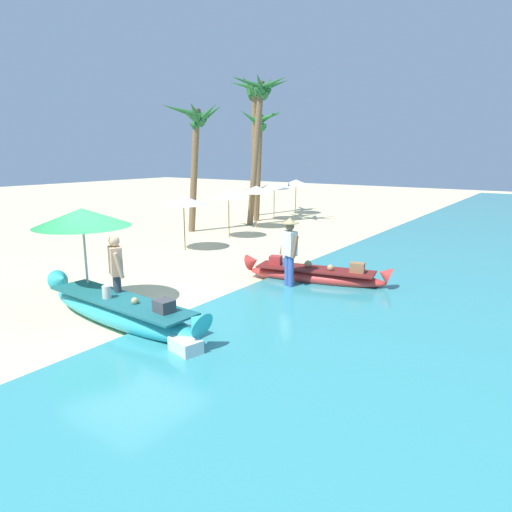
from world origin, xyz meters
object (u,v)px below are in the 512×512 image
(palm_tree_mid_cluster, at_px, (260,131))
(palm_tree_far_behind, at_px, (195,129))
(boat_cyan_foreground, at_px, (120,311))
(boat_red_midground, at_px, (315,275))
(patio_umbrella_large, at_px, (82,218))
(person_vendor_hatted, at_px, (289,249))
(palm_tree_leaning_seaward, at_px, (259,106))
(cooler_box, at_px, (186,348))
(person_tourist_customer, at_px, (116,272))
(palm_tree_tall_inland, at_px, (254,108))

(palm_tree_mid_cluster, distance_m, palm_tree_far_behind, 4.26)
(boat_cyan_foreground, xyz_separation_m, boat_red_midground, (1.76, 4.81, -0.06))
(patio_umbrella_large, bearing_deg, person_vendor_hatted, 51.30)
(patio_umbrella_large, xyz_separation_m, palm_tree_leaning_seaward, (-3.46, 11.69, 3.37))
(palm_tree_leaning_seaward, xyz_separation_m, cooler_box, (6.96, -12.32, -5.20))
(person_tourist_customer, bearing_deg, cooler_box, -14.03)
(palm_tree_mid_cluster, bearing_deg, boat_red_midground, -48.34)
(boat_red_midground, relative_size, cooler_box, 7.15)
(boat_red_midground, xyz_separation_m, palm_tree_mid_cluster, (-7.55, 8.48, 4.10))
(boat_cyan_foreground, distance_m, palm_tree_leaning_seaward, 13.94)
(patio_umbrella_large, distance_m, cooler_box, 4.01)
(patio_umbrella_large, height_order, palm_tree_leaning_seaward, palm_tree_leaning_seaward)
(boat_red_midground, xyz_separation_m, patio_umbrella_large, (-3.24, -4.48, 1.74))
(boat_red_midground, bearing_deg, person_tourist_customer, -116.27)
(palm_tree_far_behind, bearing_deg, boat_red_midground, -28.35)
(palm_tree_mid_cluster, height_order, cooler_box, palm_tree_mid_cluster)
(person_vendor_hatted, bearing_deg, person_tourist_customer, -117.50)
(boat_cyan_foreground, bearing_deg, palm_tree_tall_inland, 115.92)
(palm_tree_tall_inland, bearing_deg, cooler_box, -58.61)
(person_vendor_hatted, bearing_deg, palm_tree_far_behind, 146.26)
(boat_cyan_foreground, height_order, palm_tree_mid_cluster, palm_tree_mid_cluster)
(boat_red_midground, relative_size, palm_tree_mid_cluster, 0.72)
(patio_umbrella_large, distance_m, palm_tree_leaning_seaward, 12.65)
(boat_cyan_foreground, height_order, palm_tree_leaning_seaward, palm_tree_leaning_seaward)
(palm_tree_tall_inland, bearing_deg, person_vendor_hatted, -51.35)
(person_tourist_customer, bearing_deg, palm_tree_tall_inland, 114.95)
(patio_umbrella_large, bearing_deg, cooler_box, -10.21)
(boat_red_midground, height_order, person_tourist_customer, person_tourist_customer)
(boat_red_midground, xyz_separation_m, person_tourist_customer, (-2.22, -4.49, 0.72))
(person_vendor_hatted, distance_m, person_tourist_customer, 4.15)
(palm_tree_leaning_seaward, relative_size, palm_tree_far_behind, 1.24)
(boat_red_midground, bearing_deg, patio_umbrella_large, -125.89)
(palm_tree_mid_cluster, bearing_deg, palm_tree_leaning_seaward, -56.15)
(person_tourist_customer, xyz_separation_m, palm_tree_leaning_seaward, (-4.48, 11.70, 4.39))
(patio_umbrella_large, bearing_deg, boat_red_midground, 54.11)
(patio_umbrella_large, xyz_separation_m, palm_tree_tall_inland, (-5.73, 14.51, 3.62))
(patio_umbrella_large, relative_size, palm_tree_leaning_seaward, 0.33)
(palm_tree_tall_inland, bearing_deg, boat_cyan_foreground, -64.08)
(boat_cyan_foreground, relative_size, person_vendor_hatted, 2.58)
(person_tourist_customer, relative_size, palm_tree_tall_inland, 0.24)
(boat_cyan_foreground, relative_size, cooler_box, 8.54)
(palm_tree_leaning_seaward, height_order, palm_tree_far_behind, palm_tree_leaning_seaward)
(cooler_box, bearing_deg, boat_red_midground, 106.63)
(boat_red_midground, height_order, palm_tree_far_behind, palm_tree_far_behind)
(person_tourist_customer, relative_size, palm_tree_far_behind, 0.32)
(palm_tree_leaning_seaward, distance_m, palm_tree_far_behind, 3.36)
(palm_tree_tall_inland, bearing_deg, person_tourist_customer, -65.05)
(person_tourist_customer, distance_m, palm_tree_far_behind, 10.90)
(boat_red_midground, distance_m, palm_tree_far_behind, 9.80)
(boat_cyan_foreground, distance_m, palm_tree_tall_inland, 17.34)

